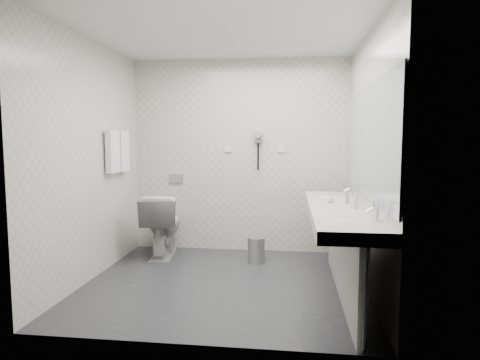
# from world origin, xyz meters

# --- Properties ---
(floor) EXTENTS (2.80, 2.80, 0.00)m
(floor) POSITION_xyz_m (0.00, 0.00, 0.00)
(floor) COLOR #26272B
(floor) RESTS_ON ground
(ceiling) EXTENTS (2.80, 2.80, 0.00)m
(ceiling) POSITION_xyz_m (0.00, 0.00, 2.50)
(ceiling) COLOR silver
(ceiling) RESTS_ON wall_back
(wall_back) EXTENTS (2.80, 0.00, 2.80)m
(wall_back) POSITION_xyz_m (0.00, 1.30, 1.25)
(wall_back) COLOR beige
(wall_back) RESTS_ON floor
(wall_front) EXTENTS (2.80, 0.00, 2.80)m
(wall_front) POSITION_xyz_m (0.00, -1.30, 1.25)
(wall_front) COLOR beige
(wall_front) RESTS_ON floor
(wall_left) EXTENTS (0.00, 2.60, 2.60)m
(wall_left) POSITION_xyz_m (-1.40, 0.00, 1.25)
(wall_left) COLOR beige
(wall_left) RESTS_ON floor
(wall_right) EXTENTS (0.00, 2.60, 2.60)m
(wall_right) POSITION_xyz_m (1.40, 0.00, 1.25)
(wall_right) COLOR beige
(wall_right) RESTS_ON floor
(vanity_counter) EXTENTS (0.55, 2.20, 0.10)m
(vanity_counter) POSITION_xyz_m (1.12, -0.20, 0.80)
(vanity_counter) COLOR silver
(vanity_counter) RESTS_ON floor
(vanity_panel) EXTENTS (0.03, 2.15, 0.75)m
(vanity_panel) POSITION_xyz_m (1.15, -0.20, 0.38)
(vanity_panel) COLOR gray
(vanity_panel) RESTS_ON floor
(vanity_post_near) EXTENTS (0.06, 0.06, 0.75)m
(vanity_post_near) POSITION_xyz_m (1.18, -1.24, 0.38)
(vanity_post_near) COLOR silver
(vanity_post_near) RESTS_ON floor
(vanity_post_far) EXTENTS (0.06, 0.06, 0.75)m
(vanity_post_far) POSITION_xyz_m (1.18, 0.84, 0.38)
(vanity_post_far) COLOR silver
(vanity_post_far) RESTS_ON floor
(mirror) EXTENTS (0.02, 2.20, 1.05)m
(mirror) POSITION_xyz_m (1.39, -0.20, 1.45)
(mirror) COLOR #B2BCC6
(mirror) RESTS_ON wall_right
(basin_near) EXTENTS (0.40, 0.31, 0.05)m
(basin_near) POSITION_xyz_m (1.12, -0.85, 0.83)
(basin_near) COLOR silver
(basin_near) RESTS_ON vanity_counter
(basin_far) EXTENTS (0.40, 0.31, 0.05)m
(basin_far) POSITION_xyz_m (1.12, 0.45, 0.83)
(basin_far) COLOR silver
(basin_far) RESTS_ON vanity_counter
(faucet_near) EXTENTS (0.04, 0.04, 0.15)m
(faucet_near) POSITION_xyz_m (1.32, -0.85, 0.92)
(faucet_near) COLOR silver
(faucet_near) RESTS_ON vanity_counter
(faucet_far) EXTENTS (0.04, 0.04, 0.15)m
(faucet_far) POSITION_xyz_m (1.32, 0.45, 0.92)
(faucet_far) COLOR silver
(faucet_far) RESTS_ON vanity_counter
(soap_bottle_a) EXTENTS (0.08, 0.08, 0.12)m
(soap_bottle_a) POSITION_xyz_m (1.25, -0.21, 0.91)
(soap_bottle_a) COLOR white
(soap_bottle_a) RESTS_ON vanity_counter
(soap_bottle_b) EXTENTS (0.08, 0.08, 0.09)m
(soap_bottle_b) POSITION_xyz_m (1.06, 0.04, 0.89)
(soap_bottle_b) COLOR white
(soap_bottle_b) RESTS_ON vanity_counter
(soap_bottle_c) EXTENTS (0.05, 0.05, 0.13)m
(soap_bottle_c) POSITION_xyz_m (1.24, -0.31, 0.91)
(soap_bottle_c) COLOR white
(soap_bottle_c) RESTS_ON vanity_counter
(glass_left) EXTENTS (0.09, 0.09, 0.12)m
(glass_left) POSITION_xyz_m (1.24, 0.01, 0.91)
(glass_left) COLOR silver
(glass_left) RESTS_ON vanity_counter
(glass_right) EXTENTS (0.08, 0.08, 0.12)m
(glass_right) POSITION_xyz_m (1.29, 0.13, 0.91)
(glass_right) COLOR silver
(glass_right) RESTS_ON vanity_counter
(toilet) EXTENTS (0.53, 0.83, 0.79)m
(toilet) POSITION_xyz_m (-0.93, 0.89, 0.40)
(toilet) COLOR silver
(toilet) RESTS_ON floor
(flush_plate) EXTENTS (0.18, 0.02, 0.12)m
(flush_plate) POSITION_xyz_m (-0.85, 1.29, 0.95)
(flush_plate) COLOR #B2B5BA
(flush_plate) RESTS_ON wall_back
(pedal_bin) EXTENTS (0.23, 0.23, 0.29)m
(pedal_bin) POSITION_xyz_m (0.27, 0.76, 0.14)
(pedal_bin) COLOR #B2B5BA
(pedal_bin) RESTS_ON floor
(bin_lid) EXTENTS (0.21, 0.21, 0.02)m
(bin_lid) POSITION_xyz_m (0.27, 0.76, 0.30)
(bin_lid) COLOR #B2B5BA
(bin_lid) RESTS_ON pedal_bin
(towel_rail) EXTENTS (0.02, 0.62, 0.02)m
(towel_rail) POSITION_xyz_m (-1.35, 0.55, 1.55)
(towel_rail) COLOR silver
(towel_rail) RESTS_ON wall_left
(towel_near) EXTENTS (0.07, 0.24, 0.48)m
(towel_near) POSITION_xyz_m (-1.34, 0.41, 1.33)
(towel_near) COLOR white
(towel_near) RESTS_ON towel_rail
(towel_far) EXTENTS (0.07, 0.24, 0.48)m
(towel_far) POSITION_xyz_m (-1.34, 0.69, 1.33)
(towel_far) COLOR white
(towel_far) RESTS_ON towel_rail
(dryer_cradle) EXTENTS (0.10, 0.04, 0.14)m
(dryer_cradle) POSITION_xyz_m (0.25, 1.27, 1.50)
(dryer_cradle) COLOR gray
(dryer_cradle) RESTS_ON wall_back
(dryer_barrel) EXTENTS (0.08, 0.14, 0.08)m
(dryer_barrel) POSITION_xyz_m (0.25, 1.20, 1.53)
(dryer_barrel) COLOR gray
(dryer_barrel) RESTS_ON dryer_cradle
(dryer_cord) EXTENTS (0.02, 0.02, 0.35)m
(dryer_cord) POSITION_xyz_m (0.25, 1.26, 1.25)
(dryer_cord) COLOR black
(dryer_cord) RESTS_ON dryer_cradle
(switch_plate_a) EXTENTS (0.09, 0.02, 0.09)m
(switch_plate_a) POSITION_xyz_m (-0.15, 1.29, 1.35)
(switch_plate_a) COLOR silver
(switch_plate_a) RESTS_ON wall_back
(switch_plate_b) EXTENTS (0.09, 0.02, 0.09)m
(switch_plate_b) POSITION_xyz_m (0.55, 1.29, 1.35)
(switch_plate_b) COLOR silver
(switch_plate_b) RESTS_ON wall_back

